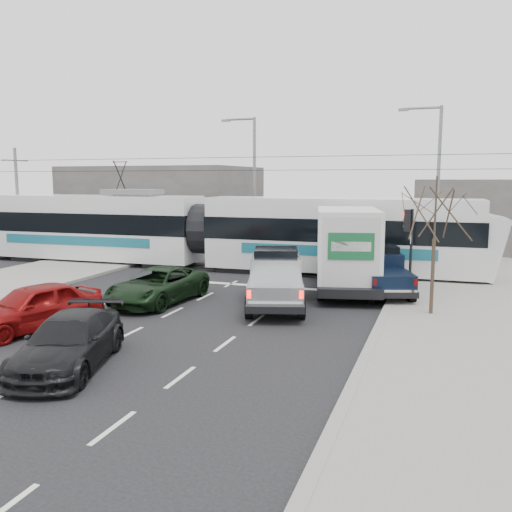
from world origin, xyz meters
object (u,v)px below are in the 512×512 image
(street_lamp_far, at_px, (252,178))
(silver_pickup, at_px, (276,278))
(box_truck, at_px, (346,250))
(green_car, at_px, (158,286))
(dark_car, at_px, (69,342))
(bare_tree, at_px, (435,214))
(traffic_signal, at_px, (409,232))
(navy_pickup, at_px, (381,271))
(tram, at_px, (204,230))
(street_lamp_near, at_px, (435,178))
(red_car, at_px, (33,307))

(street_lamp_far, height_order, silver_pickup, street_lamp_far)
(box_truck, height_order, green_car, box_truck)
(green_car, distance_m, dark_car, 7.75)
(bare_tree, bearing_deg, dark_car, -135.90)
(traffic_signal, xyz_separation_m, green_car, (-9.52, -5.19, -2.03))
(bare_tree, xyz_separation_m, silver_pickup, (-6.00, 0.13, -2.71))
(silver_pickup, bearing_deg, navy_pickup, 24.80)
(tram, relative_size, navy_pickup, 5.60)
(street_lamp_far, relative_size, box_truck, 1.14)
(traffic_signal, relative_size, tram, 0.12)
(silver_pickup, height_order, navy_pickup, silver_pickup)
(street_lamp_far, xyz_separation_m, silver_pickup, (5.78, -13.37, -4.03))
(traffic_signal, height_order, tram, tram)
(box_truck, bearing_deg, tram, 143.69)
(traffic_signal, bearing_deg, street_lamp_far, 138.28)
(bare_tree, xyz_separation_m, street_lamp_near, (-0.29, 11.50, 1.32))
(street_lamp_far, height_order, green_car, street_lamp_far)
(bare_tree, relative_size, silver_pickup, 0.79)
(red_car, bearing_deg, tram, 108.84)
(tram, distance_m, red_car, 13.83)
(silver_pickup, height_order, box_truck, box_truck)
(bare_tree, distance_m, street_lamp_near, 11.58)
(tram, bearing_deg, navy_pickup, -22.79)
(traffic_signal, bearing_deg, navy_pickup, -154.91)
(green_car, bearing_deg, street_lamp_near, 55.14)
(traffic_signal, height_order, navy_pickup, traffic_signal)
(box_truck, xyz_separation_m, dark_car, (-5.26, -12.56, -1.15))
(box_truck, bearing_deg, bare_tree, -57.65)
(red_car, distance_m, dark_car, 4.34)
(bare_tree, height_order, red_car, bare_tree)
(street_lamp_far, bearing_deg, dark_car, -83.03)
(street_lamp_near, height_order, green_car, street_lamp_near)
(street_lamp_near, relative_size, green_car, 1.75)
(bare_tree, bearing_deg, silver_pickup, 178.72)
(street_lamp_far, bearing_deg, red_car, -92.19)
(traffic_signal, distance_m, tram, 12.01)
(street_lamp_near, distance_m, street_lamp_far, 11.67)
(tram, xyz_separation_m, box_truck, (8.77, -3.81, -0.29))
(green_car, height_order, dark_car, green_car)
(red_car, bearing_deg, street_lamp_near, 73.99)
(green_car, bearing_deg, navy_pickup, 33.41)
(dark_car, bearing_deg, green_car, 85.03)
(bare_tree, distance_m, green_car, 11.15)
(bare_tree, distance_m, navy_pickup, 4.97)
(silver_pickup, xyz_separation_m, red_car, (-6.53, -6.31, -0.29))
(traffic_signal, relative_size, navy_pickup, 0.68)
(bare_tree, bearing_deg, tram, 148.88)
(bare_tree, bearing_deg, traffic_signal, 105.76)
(traffic_signal, relative_size, dark_car, 0.74)
(bare_tree, bearing_deg, navy_pickup, 122.18)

